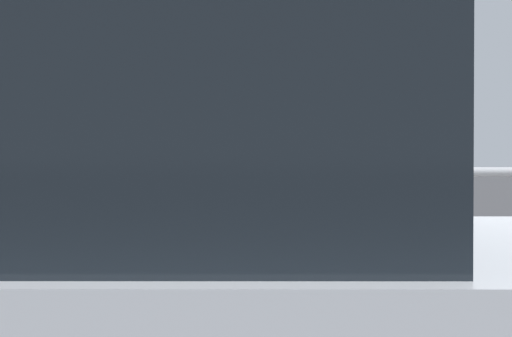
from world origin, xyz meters
The scene contains 3 objects.
parking_meter centered at (-0.09, 0.47, 1.17)m, with size 0.18×0.19×1.39m.
pedestrian_at_meter centered at (-0.64, 0.71, 1.08)m, with size 0.71×0.50×1.65m.
background_railing centered at (0.00, 2.39, 0.94)m, with size 24.06×0.06×1.11m.
Camera 1 is at (-0.09, -3.56, 1.35)m, focal length 67.51 mm.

